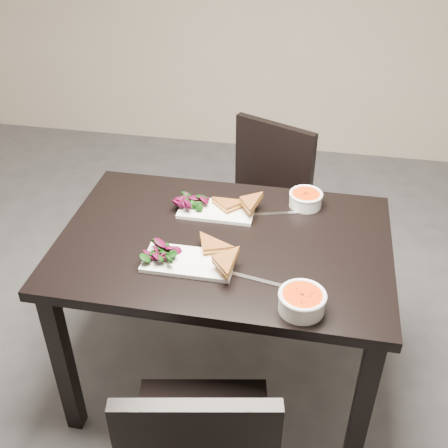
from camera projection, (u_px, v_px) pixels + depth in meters
name	position (u px, v px, depth m)	size (l,w,h in m)	color
ground	(219.00, 433.00, 2.20)	(5.00, 5.00, 0.00)	#47474C
table	(224.00, 261.00, 2.06)	(1.20, 0.80, 0.75)	black
chair_far	(260.00, 200.00, 2.71)	(0.55, 0.55, 0.85)	black
plate_near	(189.00, 262.00, 1.89)	(0.31, 0.16, 0.02)	white
sandwich_near	(208.00, 254.00, 1.87)	(0.16, 0.12, 0.05)	#A45922
salad_near	(160.00, 252.00, 1.89)	(0.10, 0.09, 0.04)	black
soup_bowl_near	(302.00, 300.00, 1.69)	(0.15, 0.15, 0.07)	white
cutlery_near	(257.00, 280.00, 1.82)	(0.18, 0.02, 0.00)	silver
plate_far	(217.00, 211.00, 2.15)	(0.29, 0.15, 0.01)	white
sandwich_far	(232.00, 208.00, 2.11)	(0.15, 0.11, 0.05)	#A45922
salad_far	(191.00, 202.00, 2.14)	(0.09, 0.08, 0.04)	black
soup_bowl_far	(306.00, 198.00, 2.17)	(0.13, 0.13, 0.06)	white
cutlery_far	(276.00, 213.00, 2.14)	(0.18, 0.02, 0.00)	silver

